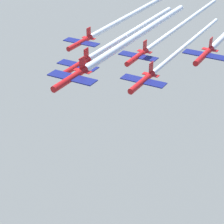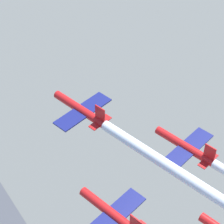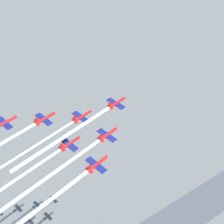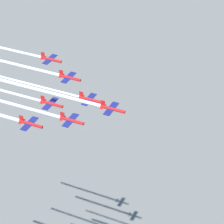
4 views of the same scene
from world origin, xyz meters
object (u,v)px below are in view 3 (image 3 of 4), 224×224
(jet_1, at_px, (81,117))
(jet_4, at_px, (69,144))
(jet_3, at_px, (44,119))
(jet_2, at_px, (107,135))
(jet_6, at_px, (5,123))
(jet_5, at_px, (96,164))
(jet_0, at_px, (116,103))

(jet_1, xyz_separation_m, jet_4, (13.70, -5.78, -0.88))
(jet_1, distance_m, jet_3, 15.06)
(jet_2, relative_size, jet_6, 1.00)
(jet_3, bearing_deg, jet_2, 29.54)
(jet_1, bearing_deg, jet_5, -29.54)
(jet_0, distance_m, jet_6, 44.60)
(jet_1, height_order, jet_4, jet_1)
(jet_0, distance_m, jet_3, 29.78)
(jet_1, height_order, jet_2, jet_2)
(jet_5, bearing_deg, jet_0, 120.47)
(jet_2, bearing_deg, jet_4, -120.47)
(jet_4, relative_size, jet_6, 1.00)
(jet_0, relative_size, jet_1, 1.00)
(jet_4, distance_m, jet_5, 15.09)
(jet_5, bearing_deg, jet_6, -161.22)
(jet_3, bearing_deg, jet_1, 59.53)
(jet_1, relative_size, jet_6, 1.00)
(jet_0, bearing_deg, jet_1, -120.47)
(jet_1, distance_m, jet_4, 14.89)
(jet_4, bearing_deg, jet_2, 59.53)
(jet_0, bearing_deg, jet_2, -59.53)
(jet_6, bearing_deg, jet_1, 59.53)
(jet_0, height_order, jet_1, jet_0)
(jet_2, bearing_deg, jet_5, -59.53)
(jet_6, bearing_deg, jet_2, 40.36)
(jet_1, bearing_deg, jet_0, 59.53)
(jet_5, bearing_deg, jet_3, -180.00)
(jet_6, bearing_deg, jet_3, 59.53)
(jet_2, distance_m, jet_5, 14.87)
(jet_0, bearing_deg, jet_5, -59.53)
(jet_4, distance_m, jet_6, 26.42)
(jet_1, distance_m, jet_6, 29.98)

